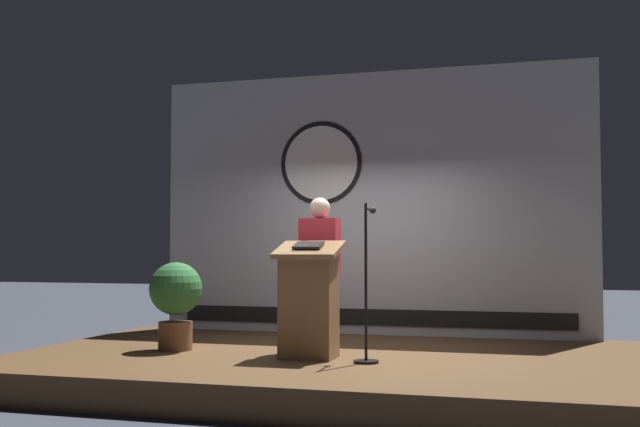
# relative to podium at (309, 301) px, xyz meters

# --- Properties ---
(ground_plane) EXTENTS (40.00, 40.00, 0.00)m
(ground_plane) POSITION_rel_podium_xyz_m (0.13, 0.41, -0.86)
(ground_plane) COLOR #383D47
(stage_platform) EXTENTS (6.40, 4.00, 0.30)m
(stage_platform) POSITION_rel_podium_xyz_m (0.13, 0.41, -0.71)
(stage_platform) COLOR brown
(stage_platform) RESTS_ON ground
(banner_display) EXTENTS (5.54, 0.12, 3.33)m
(banner_display) POSITION_rel_podium_xyz_m (0.12, 2.25, 1.10)
(banner_display) COLOR #B2B7C1
(banner_display) RESTS_ON stage_platform
(podium) EXTENTS (0.64, 0.49, 1.16)m
(podium) POSITION_rel_podium_xyz_m (0.00, 0.00, 0.00)
(podium) COLOR olive
(podium) RESTS_ON stage_platform
(speaker_person) EXTENTS (0.40, 0.26, 1.61)m
(speaker_person) POSITION_rel_podium_xyz_m (-0.02, 0.48, 0.26)
(speaker_person) COLOR black
(speaker_person) RESTS_ON stage_platform
(microphone_stand) EXTENTS (0.24, 0.48, 1.50)m
(microphone_stand) POSITION_rel_podium_xyz_m (0.61, -0.11, -0.03)
(microphone_stand) COLOR black
(microphone_stand) RESTS_ON stage_platform
(potted_plant) EXTENTS (0.56, 0.56, 0.93)m
(potted_plant) POSITION_rel_podium_xyz_m (-1.54, 0.19, 0.00)
(potted_plant) COLOR brown
(potted_plant) RESTS_ON stage_platform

